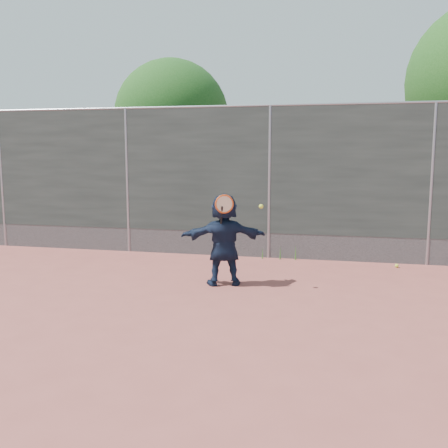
# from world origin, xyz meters

# --- Properties ---
(ground) EXTENTS (80.00, 80.00, 0.00)m
(ground) POSITION_xyz_m (0.00, 0.00, 0.00)
(ground) COLOR #9E4C42
(ground) RESTS_ON ground
(player) EXTENTS (1.43, 0.83, 1.47)m
(player) POSITION_xyz_m (-0.42, 1.30, 0.73)
(player) COLOR #131D34
(player) RESTS_ON ground
(ball_ground) EXTENTS (0.07, 0.07, 0.07)m
(ball_ground) POSITION_xyz_m (2.42, 3.14, 0.03)
(ball_ground) COLOR #CDE332
(ball_ground) RESTS_ON ground
(fence) EXTENTS (20.00, 0.06, 3.03)m
(fence) POSITION_xyz_m (-0.00, 3.50, 1.58)
(fence) COLOR #38423D
(fence) RESTS_ON ground
(swing_action) EXTENTS (0.73, 0.16, 0.51)m
(swing_action) POSITION_xyz_m (-0.32, 1.10, 1.30)
(swing_action) COLOR #CC4613
(swing_action) RESTS_ON ground
(tree_left) EXTENTS (3.15, 3.00, 4.53)m
(tree_left) POSITION_xyz_m (-2.85, 6.55, 2.94)
(tree_left) COLOR #382314
(tree_left) RESTS_ON ground
(weed_clump) EXTENTS (0.68, 0.07, 0.30)m
(weed_clump) POSITION_xyz_m (0.29, 3.38, 0.13)
(weed_clump) COLOR #387226
(weed_clump) RESTS_ON ground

